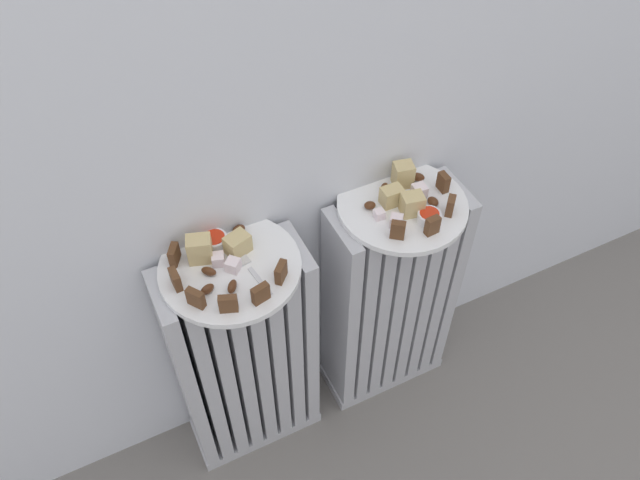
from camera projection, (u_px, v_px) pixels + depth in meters
radiator_left at (246, 360)px, 1.35m from camera, size 0.30×0.13×0.61m
radiator_right at (389, 301)px, 1.46m from camera, size 0.30×0.13×0.61m
plate_left at (230, 267)px, 1.12m from camera, size 0.26×0.26×0.01m
plate_right at (402, 205)px, 1.22m from camera, size 0.26×0.26×0.01m
dark_cake_slice_left_0 at (174, 255)px, 1.11m from camera, size 0.03×0.03×0.04m
dark_cake_slice_left_1 at (176, 279)px, 1.07m from camera, size 0.01×0.03×0.04m
dark_cake_slice_left_2 at (196, 298)px, 1.04m from camera, size 0.03×0.03×0.04m
dark_cake_slice_left_3 at (228, 304)px, 1.04m from camera, size 0.03×0.02×0.04m
dark_cake_slice_left_4 at (261, 294)px, 1.05m from camera, size 0.03×0.02×0.04m
dark_cake_slice_left_5 at (281, 272)px, 1.08m from camera, size 0.03×0.03×0.04m
marble_cake_slice_left_0 at (238, 244)px, 1.12m from camera, size 0.05×0.04×0.04m
marble_cake_slice_left_1 at (200, 249)px, 1.11m from camera, size 0.05×0.04×0.05m
turkish_delight_left_0 at (218, 259)px, 1.11m from camera, size 0.03×0.03×0.02m
turkish_delight_left_1 at (233, 265)px, 1.10m from camera, size 0.03×0.03×0.02m
medjool_date_left_0 at (207, 289)px, 1.07m from camera, size 0.03×0.02×0.02m
medjool_date_left_1 at (209, 271)px, 1.10m from camera, size 0.03×0.03×0.01m
medjool_date_left_2 at (239, 229)px, 1.16m from camera, size 0.03×0.02×0.02m
medjool_date_left_3 at (232, 286)px, 1.07m from camera, size 0.03×0.03×0.02m
jam_bowl_left at (215, 240)px, 1.14m from camera, size 0.05×0.05×0.02m
dark_cake_slice_right_0 at (398, 230)px, 1.15m from camera, size 0.03×0.03×0.04m
dark_cake_slice_right_1 at (432, 226)px, 1.15m from camera, size 0.03×0.02×0.04m
dark_cake_slice_right_2 at (450, 206)px, 1.19m from camera, size 0.03×0.03×0.04m
dark_cake_slice_right_3 at (443, 182)px, 1.23m from camera, size 0.01×0.03×0.04m
marble_cake_slice_right_0 at (392, 196)px, 1.21m from camera, size 0.04×0.03×0.04m
marble_cake_slice_right_1 at (412, 204)px, 1.19m from camera, size 0.05×0.04×0.04m
marble_cake_slice_right_2 at (403, 175)px, 1.24m from camera, size 0.04×0.04×0.05m
turkish_delight_right_0 at (396, 221)px, 1.17m from camera, size 0.03×0.03×0.02m
turkish_delight_right_1 at (379, 214)px, 1.19m from camera, size 0.02×0.02×0.02m
turkish_delight_right_2 at (419, 191)px, 1.22m from camera, size 0.03×0.03×0.03m
medjool_date_right_0 at (370, 205)px, 1.20m from camera, size 0.03×0.02×0.02m
medjool_date_right_1 at (433, 202)px, 1.21m from camera, size 0.02×0.03×0.01m
medjool_date_right_2 at (384, 187)px, 1.24m from camera, size 0.03×0.03×0.01m
medjool_date_right_3 at (418, 177)px, 1.26m from camera, size 0.03×0.03×0.02m
jam_bowl_right at (429, 216)px, 1.18m from camera, size 0.05×0.05×0.02m
fork at (253, 272)px, 1.10m from camera, size 0.03×0.10×0.00m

